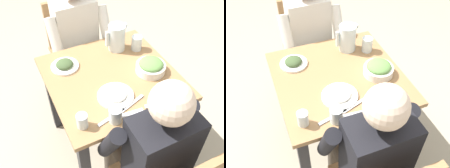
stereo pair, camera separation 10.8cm
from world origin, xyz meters
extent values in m
plane|color=#9E937F|center=(0.00, 0.00, 0.00)|extent=(8.00, 8.00, 0.00)
cube|color=#997047|center=(0.00, 0.00, 0.71)|extent=(0.81, 0.81, 0.03)
cube|color=#232328|center=(-0.35, -0.35, 0.35)|extent=(0.06, 0.06, 0.70)
cube|color=#232328|center=(0.35, -0.35, 0.35)|extent=(0.06, 0.06, 0.70)
cube|color=#232328|center=(-0.35, 0.35, 0.35)|extent=(0.06, 0.06, 0.70)
cube|color=#997047|center=(-0.15, -0.81, 0.23)|extent=(0.04, 0.04, 0.45)
cube|color=#997047|center=(0.19, -0.81, 0.23)|extent=(0.04, 0.04, 0.45)
cube|color=#997047|center=(-0.15, -0.47, 0.23)|extent=(0.04, 0.04, 0.45)
cube|color=#997047|center=(0.19, -0.47, 0.23)|extent=(0.04, 0.04, 0.45)
cube|color=#997047|center=(0.02, -0.64, 0.46)|extent=(0.40, 0.40, 0.03)
cube|color=#997047|center=(0.02, -0.82, 0.69)|extent=(0.38, 0.04, 0.42)
cube|color=silver|center=(0.02, -0.61, 0.73)|extent=(0.32, 0.20, 0.50)
cylinder|color=#473D33|center=(-0.06, -0.42, 0.45)|extent=(0.11, 0.38, 0.11)
cylinder|color=#473D33|center=(-0.06, -0.23, 0.24)|extent=(0.10, 0.10, 0.48)
cylinder|color=silver|center=(-0.18, -0.47, 0.75)|extent=(0.08, 0.23, 0.37)
cylinder|color=#473D33|center=(0.11, -0.42, 0.45)|extent=(0.11, 0.38, 0.11)
cylinder|color=#473D33|center=(0.11, -0.23, 0.24)|extent=(0.10, 0.10, 0.48)
cylinder|color=silver|center=(0.22, -0.47, 0.75)|extent=(0.08, 0.23, 0.37)
cube|color=black|center=(0.04, 0.61, 0.73)|extent=(0.32, 0.20, 0.50)
sphere|color=beige|center=(0.04, 0.61, 1.10)|extent=(0.19, 0.19, 0.19)
cylinder|color=#473D33|center=(0.12, 0.42, 0.45)|extent=(0.11, 0.38, 0.11)
cylinder|color=#473D33|center=(0.12, 0.23, 0.24)|extent=(0.10, 0.10, 0.48)
cylinder|color=black|center=(0.24, 0.47, 0.75)|extent=(0.08, 0.23, 0.37)
cylinder|color=#473D33|center=(-0.05, 0.42, 0.45)|extent=(0.11, 0.38, 0.11)
cylinder|color=#473D33|center=(-0.05, 0.23, 0.24)|extent=(0.10, 0.10, 0.48)
cylinder|color=black|center=(-0.16, 0.47, 0.75)|extent=(0.08, 0.23, 0.37)
cylinder|color=silver|center=(-0.16, -0.25, 0.82)|extent=(0.12, 0.12, 0.19)
cube|color=silver|center=(-0.09, -0.25, 0.83)|extent=(0.02, 0.02, 0.11)
cube|color=silver|center=(-0.22, -0.25, 0.90)|extent=(0.04, 0.03, 0.02)
cylinder|color=white|center=(-0.25, 0.07, 0.75)|extent=(0.19, 0.19, 0.05)
ellipsoid|color=#608E47|center=(-0.25, 0.07, 0.79)|extent=(0.16, 0.16, 0.06)
cylinder|color=white|center=(0.24, -0.22, 0.73)|extent=(0.19, 0.19, 0.01)
ellipsoid|color=#3D512D|center=(0.24, -0.22, 0.75)|extent=(0.12, 0.12, 0.05)
cylinder|color=white|center=(0.06, 0.17, 0.73)|extent=(0.22, 0.22, 0.01)
ellipsoid|color=white|center=(0.06, 0.17, 0.75)|extent=(0.14, 0.14, 0.04)
cylinder|color=silver|center=(-0.29, -0.18, 0.78)|extent=(0.08, 0.08, 0.10)
cylinder|color=silver|center=(0.31, 0.29, 0.77)|extent=(0.06, 0.06, 0.09)
cylinder|color=silver|center=(0.14, 0.33, 0.77)|extent=(0.07, 0.07, 0.09)
cube|color=silver|center=(-0.14, 0.35, 0.73)|extent=(0.17, 0.07, 0.01)
cube|color=silver|center=(0.15, 0.31, 0.73)|extent=(0.18, 0.06, 0.01)
cube|color=silver|center=(0.05, 0.33, 0.73)|extent=(0.17, 0.04, 0.01)
cube|color=silver|center=(0.00, 0.27, 0.73)|extent=(0.18, 0.08, 0.01)
camera|label=1|loc=(0.55, 1.12, 1.87)|focal=41.90mm
camera|label=2|loc=(0.45, 1.16, 1.87)|focal=41.90mm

